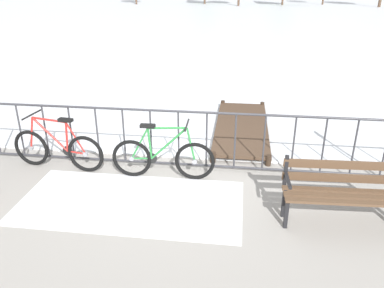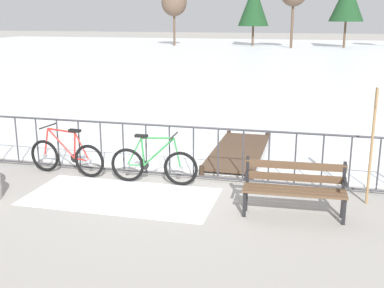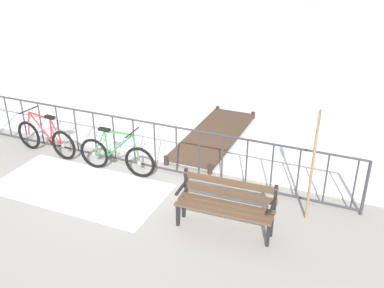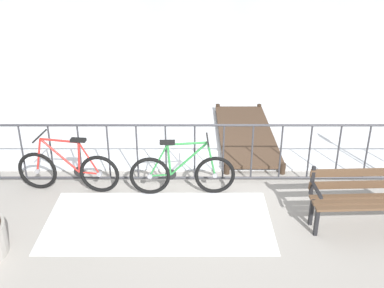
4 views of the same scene
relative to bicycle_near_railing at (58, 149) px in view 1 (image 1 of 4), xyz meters
name	(u,v)px [view 1 (image 1 of 4)]	position (x,y,z in m)	size (l,w,h in m)	color
ground_plane	(179,168)	(2.07, 0.28, -0.37)	(160.00, 160.00, 0.00)	#9E9991
frozen_pond	(233,15)	(2.07, 28.68, -0.35)	(80.00, 56.00, 0.03)	white
snow_patch	(131,202)	(1.53, -0.92, -0.36)	(3.33, 1.64, 0.01)	white
railing_fence	(179,139)	(2.07, 0.28, 0.19)	(9.06, 0.06, 1.07)	#38383D
bicycle_near_railing	(58,149)	(0.00, 0.00, 0.00)	(1.71, 0.52, 0.97)	black
bicycle_second	(163,158)	(1.87, -0.11, 0.00)	(1.71, 0.52, 0.97)	black
park_bench	(344,188)	(4.52, -1.00, 0.14)	(1.62, 0.55, 0.89)	brown
wooden_dock	(242,127)	(3.14, 2.14, -0.25)	(1.10, 3.23, 0.20)	#4C3828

